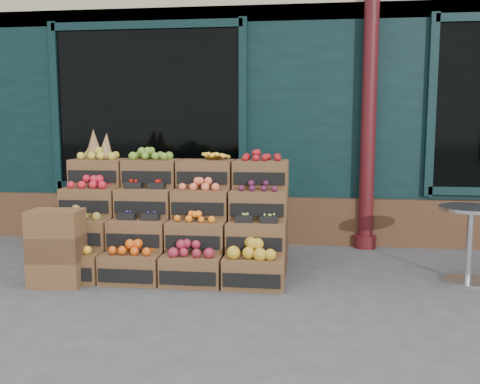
# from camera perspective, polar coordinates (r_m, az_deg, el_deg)

# --- Properties ---
(ground) EXTENTS (60.00, 60.00, 0.00)m
(ground) POSITION_cam_1_polar(r_m,az_deg,el_deg) (4.91, 1.29, -10.99)
(ground) COLOR #49494B
(ground) RESTS_ON ground
(shop_facade) EXTENTS (12.00, 6.24, 4.80)m
(shop_facade) POSITION_cam_1_polar(r_m,az_deg,el_deg) (9.79, 4.60, 12.35)
(shop_facade) COLOR black
(shop_facade) RESTS_ON ground
(crate_display) EXTENTS (2.37, 1.16, 1.48)m
(crate_display) POSITION_cam_1_polar(r_m,az_deg,el_deg) (5.68, -7.15, -3.73)
(crate_display) COLOR brown
(crate_display) RESTS_ON ground
(spare_crates) EXTENTS (0.51, 0.37, 0.73)m
(spare_crates) POSITION_cam_1_polar(r_m,az_deg,el_deg) (5.41, -18.98, -5.65)
(spare_crates) COLOR brown
(spare_crates) RESTS_ON ground
(bistro_table) EXTENTS (0.60, 0.60, 0.75)m
(bistro_table) POSITION_cam_1_polar(r_m,az_deg,el_deg) (5.62, 23.30, -4.30)
(bistro_table) COLOR #B0B3B7
(bistro_table) RESTS_ON ground
(shopkeeper) EXTENTS (0.77, 0.60, 1.87)m
(shopkeeper) POSITION_cam_1_polar(r_m,az_deg,el_deg) (7.47, -5.02, 2.65)
(shopkeeper) COLOR #14471E
(shopkeeper) RESTS_ON ground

